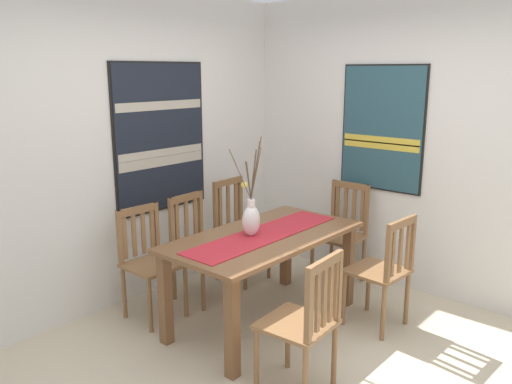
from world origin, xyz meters
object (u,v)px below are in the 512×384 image
object	(u,v)px
chair_1	(305,321)
painting_on_back_wall	(160,138)
painting_on_side_wall	(382,129)
chair_2	(238,229)
chair_4	(198,245)
chair_3	(383,270)
centerpiece_vase	(251,217)
dining_table	(264,249)
chair_5	(149,260)
chair_0	(342,231)

from	to	relation	value
chair_1	painting_on_back_wall	world-z (taller)	painting_on_back_wall
chair_1	painting_on_side_wall	world-z (taller)	painting_on_side_wall
chair_2	chair_4	world-z (taller)	chair_2
chair_3	chair_2	bearing A→B (deg)	90.18
centerpiece_vase	dining_table	bearing A→B (deg)	-32.66
chair_1	painting_on_back_wall	size ratio (longest dim) A/B	0.71
chair_2	chair_5	size ratio (longest dim) A/B	1.07
centerpiece_vase	chair_5	distance (m)	0.95
centerpiece_vase	painting_on_side_wall	distance (m)	1.65
chair_1	chair_3	distance (m)	1.12
chair_4	chair_1	bearing A→B (deg)	-109.30
chair_2	painting_on_back_wall	bearing A→B (deg)	145.76
centerpiece_vase	painting_on_side_wall	bearing A→B (deg)	-11.15
centerpiece_vase	painting_on_side_wall	xyz separation A→B (m)	(1.51, -0.30, 0.58)
chair_3	chair_5	bearing A→B (deg)	124.83
chair_5	painting_on_side_wall	world-z (taller)	painting_on_side_wall
centerpiece_vase	chair_0	bearing A→B (deg)	-3.39
painting_on_back_wall	chair_3	bearing A→B (deg)	-73.04
chair_1	chair_2	xyz separation A→B (m)	(1.11, 1.59, 0.00)
dining_table	chair_0	bearing A→B (deg)	-0.79
centerpiece_vase	chair_2	bearing A→B (deg)	48.78
centerpiece_vase	chair_3	bearing A→B (deg)	-51.69
chair_3	chair_1	bearing A→B (deg)	-177.55
centerpiece_vase	chair_5	bearing A→B (deg)	120.59
painting_on_back_wall	chair_2	bearing A→B (deg)	-34.24
chair_0	painting_on_side_wall	xyz separation A→B (m)	(0.27, -0.22, 0.98)
dining_table	chair_0	size ratio (longest dim) A/B	1.69
centerpiece_vase	painting_on_side_wall	world-z (taller)	painting_on_side_wall
chair_5	centerpiece_vase	bearing A→B (deg)	-59.41
chair_2	chair_3	size ratio (longest dim) A/B	1.06
centerpiece_vase	painting_on_back_wall	world-z (taller)	painting_on_back_wall
chair_1	chair_3	xyz separation A→B (m)	(1.12, 0.05, -0.02)
painting_on_back_wall	painting_on_side_wall	distance (m)	2.04
painting_on_side_wall	painting_on_back_wall	bearing A→B (deg)	135.58
chair_1	chair_5	bearing A→B (deg)	88.71
chair_4	chair_5	xyz separation A→B (m)	(-0.52, 0.02, 0.00)
centerpiece_vase	chair_0	world-z (taller)	centerpiece_vase
chair_2	chair_3	xyz separation A→B (m)	(0.00, -1.55, -0.02)
centerpiece_vase	painting_on_side_wall	size ratio (longest dim) A/B	0.67
centerpiece_vase	painting_on_back_wall	distance (m)	1.25
chair_1	painting_on_side_wall	distance (m)	2.28
centerpiece_vase	chair_4	xyz separation A→B (m)	(0.08, 0.71, -0.41)
chair_3	painting_on_side_wall	size ratio (longest dim) A/B	0.80
chair_0	chair_3	world-z (taller)	chair_0
chair_0	chair_4	size ratio (longest dim) A/B	1.03
chair_2	painting_on_side_wall	bearing A→B (deg)	-49.78
centerpiece_vase	chair_1	distance (m)	1.06
chair_5	painting_on_side_wall	size ratio (longest dim) A/B	0.79
centerpiece_vase	chair_0	distance (m)	1.31
centerpiece_vase	chair_4	world-z (taller)	centerpiece_vase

